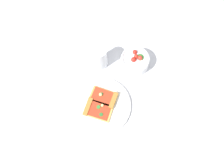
# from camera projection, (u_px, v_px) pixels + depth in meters

# --- Properties ---
(ground_plane) EXTENTS (2.40, 2.40, 0.00)m
(ground_plane) POSITION_uv_depth(u_px,v_px,m) (101.00, 101.00, 0.92)
(ground_plane) COLOR silver
(ground_plane) RESTS_ON ground
(plate) EXTENTS (0.27, 0.27, 0.01)m
(plate) POSITION_uv_depth(u_px,v_px,m) (101.00, 105.00, 0.90)
(plate) COLOR white
(plate) RESTS_ON ground_plane
(pizza_slice_near) EXTENTS (0.12, 0.14, 0.02)m
(pizza_slice_near) POSITION_uv_depth(u_px,v_px,m) (105.00, 98.00, 0.90)
(pizza_slice_near) COLOR gold
(pizza_slice_near) RESTS_ON plate
(pizza_slice_far) EXTENTS (0.13, 0.14, 0.02)m
(pizza_slice_far) POSITION_uv_depth(u_px,v_px,m) (96.00, 109.00, 0.88)
(pizza_slice_far) COLOR #E5B256
(pizza_slice_far) RESTS_ON plate
(salad_bowl) EXTENTS (0.13, 0.13, 0.08)m
(salad_bowl) POSITION_uv_depth(u_px,v_px,m) (135.00, 61.00, 0.96)
(salad_bowl) COLOR white
(salad_bowl) RESTS_ON ground_plane
(soda_glass) EXTENTS (0.07, 0.07, 0.12)m
(soda_glass) POSITION_uv_depth(u_px,v_px,m) (100.00, 58.00, 0.95)
(soda_glass) COLOR silver
(soda_glass) RESTS_ON ground_plane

